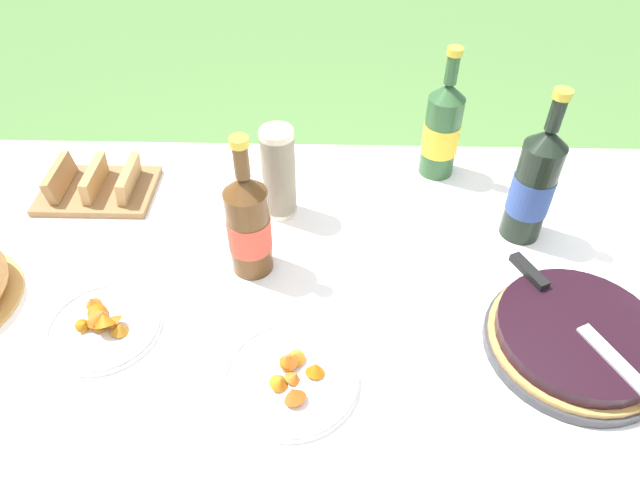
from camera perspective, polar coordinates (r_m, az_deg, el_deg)
The scene contains 11 objects.
garden_table at distance 1.12m, azimuth -0.23°, elevation -9.94°, with size 1.81×1.15×0.70m.
tablecloth at distance 1.08m, azimuth -0.24°, elevation -8.54°, with size 1.82×1.16×0.10m.
berry_tart at distance 1.11m, azimuth 24.25°, elevation -8.97°, with size 0.31×0.31×0.06m.
serving_knife at distance 1.09m, azimuth 23.77°, elevation -6.76°, with size 0.19×0.35×0.01m.
cup_stack at distance 1.23m, azimuth -4.14°, elevation 6.67°, with size 0.07×0.07×0.21m.
cider_bottle_green at distance 1.37m, azimuth 12.09°, elevation 10.72°, with size 0.09×0.09×0.32m.
cider_bottle_amber at distance 1.09m, azimuth -7.16°, elevation 1.54°, with size 0.09×0.09×0.31m.
juice_bottle_red at distance 1.23m, azimuth 20.56°, elevation 5.15°, with size 0.09×0.09×0.34m.
snack_plate_near at distance 1.12m, azimuth -20.87°, elevation -7.88°, with size 0.21×0.21×0.06m.
snack_plate_left at distance 0.99m, azimuth -2.88°, elevation -13.45°, with size 0.23×0.23×0.04m.
bread_board at distance 1.43m, azimuth -21.43°, elevation 5.06°, with size 0.26×0.18×0.07m.
Camera 1 is at (0.02, -0.67, 1.54)m, focal length 32.00 mm.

